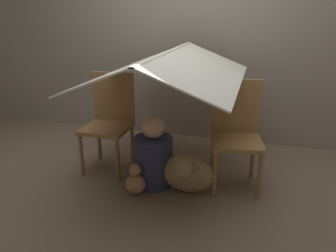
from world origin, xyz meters
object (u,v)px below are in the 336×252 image
Objects in this scene: chair_left at (110,118)px; chair_right at (236,130)px; person_front at (153,157)px; dog at (187,173)px.

chair_left is 1.18m from chair_right.
chair_left is at bearing 169.13° from chair_right.
chair_right is 1.44× the size of person_front.
person_front is at bearing 168.28° from dog.
person_front is 0.33m from dog.
chair_right is 2.02× the size of dog.
chair_right is at bearing 19.11° from person_front.
dog is (0.82, -0.30, -0.30)m from chair_left.
chair_left is 0.93m from dog.
person_front reaches higher than dog.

